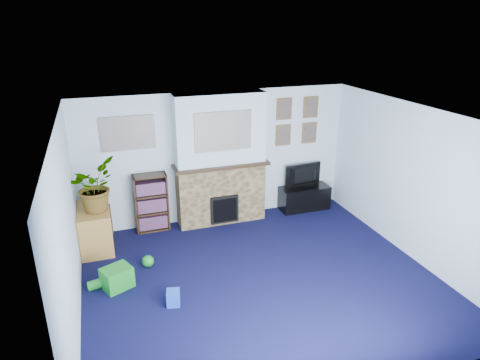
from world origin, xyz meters
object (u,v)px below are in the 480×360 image
object	(u,v)px
bookshelf	(151,204)
sideboard	(96,228)
television	(305,176)
tv_stand	(304,198)

from	to	relation	value
bookshelf	sideboard	size ratio (longest dim) A/B	1.16
television	bookshelf	size ratio (longest dim) A/B	0.74
television	sideboard	bearing A→B (deg)	-0.99
tv_stand	sideboard	bearing A→B (deg)	-175.95
tv_stand	bookshelf	world-z (taller)	bookshelf
television	sideboard	distance (m)	3.98
television	sideboard	xyz separation A→B (m)	(-3.96, -0.30, -0.34)
tv_stand	sideboard	world-z (taller)	sideboard
sideboard	bookshelf	bearing A→B (deg)	20.16
sideboard	tv_stand	bearing A→B (deg)	4.05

